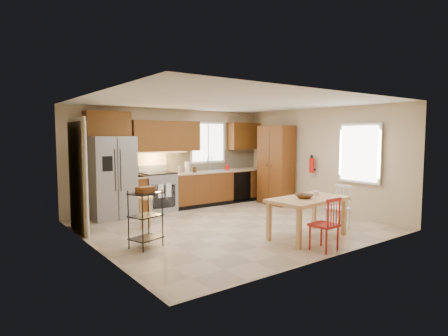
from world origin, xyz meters
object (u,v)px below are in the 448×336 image
(pantry, at_px, (276,165))
(bar_stool, at_px, (146,212))
(fire_extinguisher, at_px, (312,165))
(chair_red, at_px, (324,224))
(refrigerator, at_px, (112,178))
(dining_table, at_px, (307,218))
(chair_white, at_px, (338,208))
(table_jar, at_px, (316,194))
(table_bowl, at_px, (304,199))
(soap_bottle, at_px, (227,167))
(range_stove, at_px, (158,193))
(utility_cart, at_px, (146,219))

(pantry, relative_size, bar_stool, 3.38)
(fire_extinguisher, xyz_separation_m, chair_red, (-2.43, -2.35, -0.67))
(refrigerator, relative_size, pantry, 0.87)
(dining_table, height_order, chair_white, chair_white)
(chair_red, bearing_deg, table_jar, 44.12)
(table_bowl, bearing_deg, pantry, 54.34)
(soap_bottle, relative_size, chair_red, 0.22)
(refrigerator, relative_size, range_stove, 1.98)
(chair_red, distance_m, chair_white, 1.48)
(soap_bottle, distance_m, dining_table, 3.82)
(soap_bottle, height_order, chair_red, soap_bottle)
(range_stove, xyz_separation_m, bar_stool, (-0.93, -1.31, -0.15))
(dining_table, height_order, table_bowl, table_bowl)
(dining_table, xyz_separation_m, utility_cart, (-2.59, 1.18, 0.12))
(bar_stool, xyz_separation_m, utility_cart, (-0.57, -1.24, 0.17))
(soap_bottle, relative_size, chair_white, 0.22)
(pantry, bearing_deg, fire_extinguisher, -79.22)
(chair_red, distance_m, table_bowl, 0.76)
(refrigerator, relative_size, chair_white, 2.12)
(fire_extinguisher, xyz_separation_m, dining_table, (-2.08, -1.70, -0.74))
(refrigerator, bearing_deg, table_bowl, -59.57)
(fire_extinguisher, bearing_deg, soap_bottle, 120.53)
(soap_bottle, relative_size, dining_table, 0.13)
(utility_cart, bearing_deg, bar_stool, 47.09)
(chair_red, xyz_separation_m, chair_white, (1.30, 0.70, 0.00))
(fire_extinguisher, distance_m, bar_stool, 4.24)
(chair_white, distance_m, bar_stool, 3.81)
(pantry, relative_size, table_bowl, 7.09)
(dining_table, relative_size, utility_cart, 1.53)
(soap_bottle, xyz_separation_m, table_jar, (-0.61, -3.56, -0.25))
(pantry, relative_size, utility_cart, 2.20)
(chair_red, height_order, utility_cart, utility_cart)
(soap_bottle, bearing_deg, utility_cart, -144.97)
(dining_table, distance_m, table_bowl, 0.38)
(pantry, height_order, table_jar, pantry)
(refrigerator, xyz_separation_m, dining_table, (2.25, -3.67, -0.55))
(dining_table, bearing_deg, soap_bottle, 71.91)
(chair_white, distance_m, table_bowl, 1.08)
(pantry, height_order, chair_red, pantry)
(table_bowl, height_order, table_jar, table_jar)
(chair_white, relative_size, table_jar, 7.34)
(pantry, xyz_separation_m, table_jar, (-1.56, -2.66, -0.30))
(refrigerator, bearing_deg, range_stove, 2.99)
(chair_white, bearing_deg, table_jar, 82.46)
(table_jar, relative_size, utility_cart, 0.12)
(chair_red, bearing_deg, refrigerator, 109.94)
(bar_stool, bearing_deg, dining_table, -39.59)
(soap_bottle, bearing_deg, chair_white, -89.69)
(pantry, bearing_deg, table_bowl, -125.66)
(refrigerator, xyz_separation_m, table_jar, (2.57, -3.58, -0.16))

